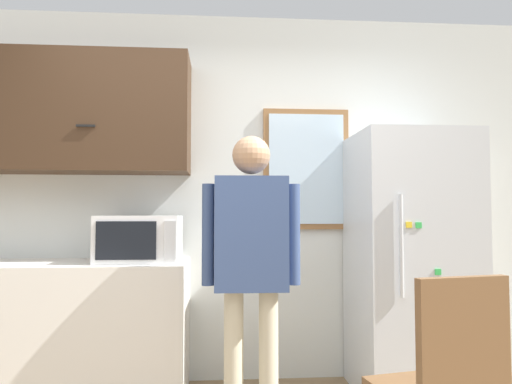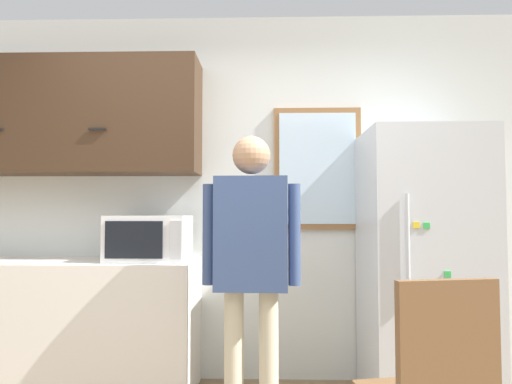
# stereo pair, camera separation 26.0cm
# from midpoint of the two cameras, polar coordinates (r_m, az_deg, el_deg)

# --- Properties ---
(back_wall) EXTENTS (6.00, 0.06, 2.70)m
(back_wall) POSITION_cam_midpoint_polar(r_m,az_deg,el_deg) (3.42, -7.08, -0.34)
(back_wall) COLOR silver
(back_wall) RESTS_ON ground_plane
(counter) EXTENTS (2.01, 0.59, 0.89)m
(counter) POSITION_cam_midpoint_polar(r_m,az_deg,el_deg) (3.46, -28.43, -15.14)
(counter) COLOR silver
(counter) RESTS_ON ground_plane
(upper_cabinets) EXTENTS (2.01, 0.39, 0.82)m
(upper_cabinets) POSITION_cam_midpoint_polar(r_m,az_deg,el_deg) (3.55, -27.13, 8.82)
(upper_cabinets) COLOR #3D2819
(microwave) EXTENTS (0.53, 0.42, 0.30)m
(microwave) POSITION_cam_midpoint_polar(r_m,az_deg,el_deg) (3.16, -16.65, -5.62)
(microwave) COLOR white
(microwave) RESTS_ON counter
(person) EXTENTS (0.56, 0.23, 1.65)m
(person) POSITION_cam_midpoint_polar(r_m,az_deg,el_deg) (2.61, -3.48, -7.19)
(person) COLOR beige
(person) RESTS_ON ground_plane
(refrigerator) EXTENTS (0.75, 0.72, 1.75)m
(refrigerator) POSITION_cam_midpoint_polar(r_m,az_deg,el_deg) (3.26, 16.58, -8.45)
(refrigerator) COLOR silver
(refrigerator) RESTS_ON ground_plane
(chair) EXTENTS (0.50, 0.50, 0.97)m
(chair) POSITION_cam_midpoint_polar(r_m,az_deg,el_deg) (2.06, 19.11, -21.62)
(chair) COLOR brown
(chair) RESTS_ON ground_plane
(window) EXTENTS (0.64, 0.05, 0.90)m
(window) POSITION_cam_midpoint_polar(r_m,az_deg,el_deg) (3.43, 4.13, 2.90)
(window) COLOR olive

